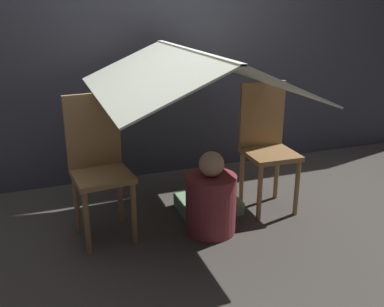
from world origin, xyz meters
The scene contains 7 objects.
ground_plane centered at (0.00, 0.00, 0.00)m, with size 8.80×8.80×0.00m, color #47423D.
wall_back centered at (0.00, 1.11, 1.25)m, with size 7.00×0.05×2.50m.
chair_left centered at (-0.63, 0.15, 0.53)m, with size 0.40×0.40×0.97m.
chair_right centered at (0.63, 0.15, 0.53)m, with size 0.38×0.38×0.97m.
sheet_canopy centered at (0.00, 0.08, 1.10)m, with size 1.26×1.47×0.28m.
person_front centered at (0.08, -0.09, 0.24)m, with size 0.35×0.35×0.59m.
floor_cushion centered at (0.18, 0.21, 0.05)m, with size 0.45×0.36×0.10m.
Camera 1 is at (-0.96, -2.55, 1.52)m, focal length 40.00 mm.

